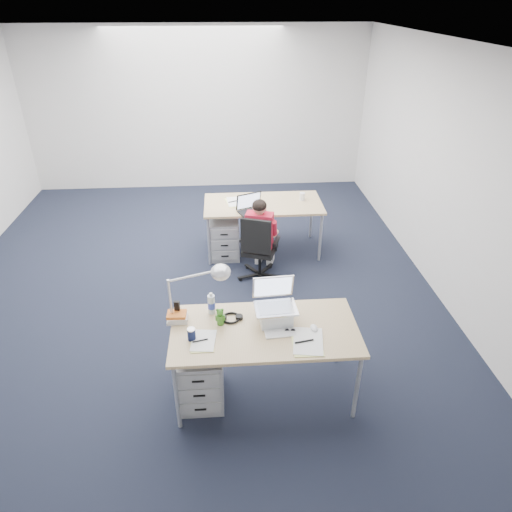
# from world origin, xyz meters

# --- Properties ---
(floor) EXTENTS (7.00, 7.00, 0.00)m
(floor) POSITION_xyz_m (0.00, 0.00, 0.00)
(floor) COLOR black
(floor) RESTS_ON ground
(room) EXTENTS (6.02, 7.02, 2.80)m
(room) POSITION_xyz_m (0.00, 0.00, 1.71)
(room) COLOR beige
(room) RESTS_ON ground
(desk_near) EXTENTS (1.60, 0.80, 0.73)m
(desk_near) POSITION_xyz_m (0.75, -1.79, 0.68)
(desk_near) COLOR tan
(desk_near) RESTS_ON ground
(desk_far) EXTENTS (1.60, 0.80, 0.73)m
(desk_far) POSITION_xyz_m (0.96, 0.89, 0.68)
(desk_far) COLOR tan
(desk_far) RESTS_ON ground
(office_chair) EXTENTS (0.73, 0.73, 0.91)m
(office_chair) POSITION_xyz_m (0.85, 0.15, 0.26)
(office_chair) COLOR black
(office_chair) RESTS_ON ground
(seated_person) EXTENTS (0.43, 0.63, 1.07)m
(seated_person) POSITION_xyz_m (0.89, 0.30, 0.54)
(seated_person) COLOR #B91A30
(seated_person) RESTS_ON ground
(drawer_pedestal_near) EXTENTS (0.40, 0.50, 0.55)m
(drawer_pedestal_near) POSITION_xyz_m (0.17, -1.82, 0.28)
(drawer_pedestal_near) COLOR #9B9DA0
(drawer_pedestal_near) RESTS_ON ground
(drawer_pedestal_far) EXTENTS (0.40, 0.50, 0.55)m
(drawer_pedestal_far) POSITION_xyz_m (0.42, 0.80, 0.28)
(drawer_pedestal_far) COLOR #9B9DA0
(drawer_pedestal_far) RESTS_ON ground
(silver_laptop) EXTENTS (0.38, 0.30, 0.38)m
(silver_laptop) POSITION_xyz_m (0.85, -1.69, 0.92)
(silver_laptop) COLOR silver
(silver_laptop) RESTS_ON desk_near
(wireless_keyboard) EXTENTS (0.28, 0.13, 0.01)m
(wireless_keyboard) POSITION_xyz_m (0.88, -1.87, 0.74)
(wireless_keyboard) COLOR white
(wireless_keyboard) RESTS_ON desk_near
(computer_mouse) EXTENTS (0.06, 0.10, 0.03)m
(computer_mouse) POSITION_xyz_m (1.16, -1.83, 0.75)
(computer_mouse) COLOR white
(computer_mouse) RESTS_ON desk_near
(headphones) EXTENTS (0.21, 0.16, 0.03)m
(headphones) POSITION_xyz_m (0.46, -1.63, 0.75)
(headphones) COLOR black
(headphones) RESTS_ON desk_near
(can_koozie) EXTENTS (0.08, 0.08, 0.11)m
(can_koozie) POSITION_xyz_m (0.13, -1.88, 0.79)
(can_koozie) COLOR #151D41
(can_koozie) RESTS_ON desk_near
(water_bottle) EXTENTS (0.08, 0.08, 0.21)m
(water_bottle) POSITION_xyz_m (0.29, -1.53, 0.84)
(water_bottle) COLOR silver
(water_bottle) RESTS_ON desk_near
(bear_figurine) EXTENTS (0.09, 0.07, 0.16)m
(bear_figurine) POSITION_xyz_m (0.37, -1.70, 0.81)
(bear_figurine) COLOR #246C1C
(bear_figurine) RESTS_ON desk_near
(book_stack) EXTENTS (0.18, 0.14, 0.08)m
(book_stack) POSITION_xyz_m (-0.00, -1.62, 0.77)
(book_stack) COLOR silver
(book_stack) RESTS_ON desk_near
(cordless_phone) EXTENTS (0.05, 0.04, 0.17)m
(cordless_phone) POSITION_xyz_m (-0.00, -1.58, 0.82)
(cordless_phone) COLOR black
(cordless_phone) RESTS_ON desk_near
(papers_left) EXTENTS (0.21, 0.28, 0.01)m
(papers_left) POSITION_xyz_m (0.22, -1.92, 0.73)
(papers_left) COLOR #EDF48D
(papers_left) RESTS_ON desk_near
(papers_right) EXTENTS (0.28, 0.37, 0.01)m
(papers_right) POSITION_xyz_m (1.07, -1.99, 0.74)
(papers_right) COLOR #EDF48D
(papers_right) RESTS_ON desk_near
(sunglasses) EXTENTS (0.10, 0.05, 0.02)m
(sunglasses) POSITION_xyz_m (0.96, -1.84, 0.74)
(sunglasses) COLOR black
(sunglasses) RESTS_ON desk_near
(desk_lamp) EXTENTS (0.53, 0.29, 0.56)m
(desk_lamp) POSITION_xyz_m (0.12, -1.61, 1.01)
(desk_lamp) COLOR silver
(desk_lamp) RESTS_ON desk_near
(dark_laptop) EXTENTS (0.45, 0.45, 0.25)m
(dark_laptop) POSITION_xyz_m (0.80, 0.58, 0.86)
(dark_laptop) COLOR black
(dark_laptop) RESTS_ON desk_far
(far_cup) EXTENTS (0.08, 0.08, 0.11)m
(far_cup) POSITION_xyz_m (1.51, 0.95, 0.78)
(far_cup) COLOR white
(far_cup) RESTS_ON desk_far
(far_papers) EXTENTS (0.27, 0.36, 0.01)m
(far_papers) POSITION_xyz_m (0.58, 0.94, 0.73)
(far_papers) COLOR white
(far_papers) RESTS_ON desk_far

